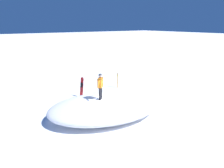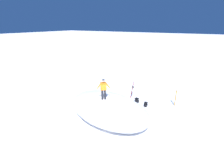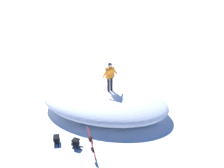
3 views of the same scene
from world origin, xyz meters
name	(u,v)px [view 1 (image 1 of 3)]	position (x,y,z in m)	size (l,w,h in m)	color
ground	(115,116)	(0.00, 0.00, 0.00)	(240.00, 240.00, 0.00)	white
snow_mound	(105,107)	(0.33, 0.56, 0.63)	(7.07, 4.40, 1.26)	white
snowboarder_standing	(100,84)	(0.28, 0.89, 2.21)	(0.68, 0.82, 1.61)	black
snowboard_primary_upright	(82,87)	(4.16, 0.23, 0.86)	(0.37, 0.38, 1.66)	red
backpack_near	(96,96)	(3.39, -0.57, 0.21)	(0.43, 0.58, 0.41)	black
backpack_far	(107,95)	(3.10, -1.49, 0.18)	(0.67, 0.38, 0.35)	black
trail_marker_pole	(117,80)	(4.52, -3.58, 0.75)	(0.10, 0.10, 1.41)	orange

